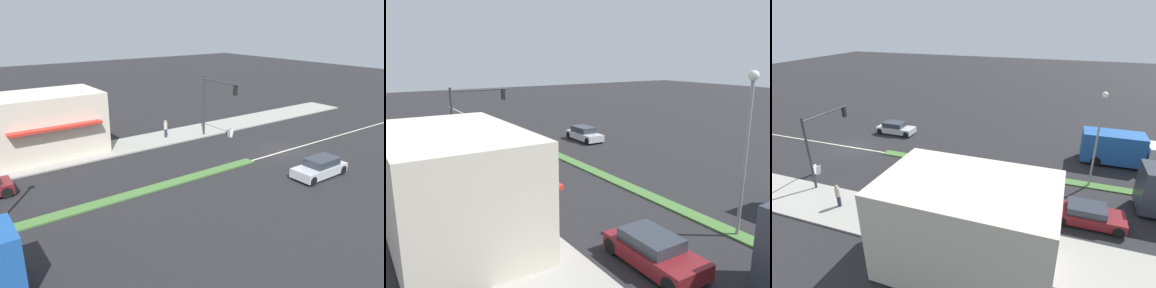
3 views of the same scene
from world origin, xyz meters
The scene contains 10 objects.
ground_plane centered at (0.00, 18.00, 0.00)m, with size 160.00×160.00×0.00m, color #232326.
sidewalk_right centered at (9.00, 18.50, 0.06)m, with size 4.00×73.00×0.12m, color #9E9B93.
lane_marking_center centered at (0.00, 0.00, 0.00)m, with size 0.16×60.00×0.01m, color beige.
building_corner_store centered at (10.89, 16.28, 2.59)m, with size 6.15×8.57×4.93m.
traffic_signal_main centered at (6.12, 2.78, 3.90)m, with size 4.59×0.34×5.60m.
street_lamp centered at (0.00, 22.57, 4.78)m, with size 0.44×0.44×7.37m.
pedestrian centered at (8.93, 6.21, 0.98)m, with size 0.34×0.34×1.65m.
warning_aframe_sign centered at (5.69, 1.12, 0.43)m, with size 0.45×0.53×0.84m.
sedan_maroon centered at (5.00, 22.35, 0.64)m, with size 1.87×4.23×1.30m.
sedan_silver centered at (-5.00, 2.16, 0.64)m, with size 1.74×4.23×1.34m.
Camera 2 is at (14.55, 31.95, 8.03)m, focal length 35.00 mm.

